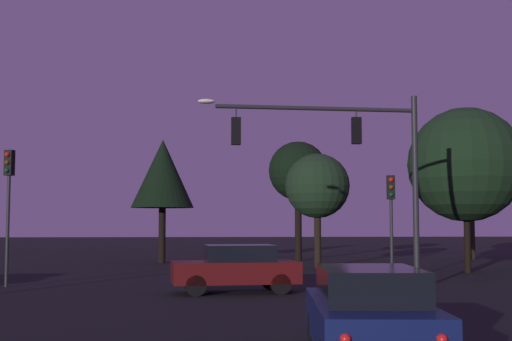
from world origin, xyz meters
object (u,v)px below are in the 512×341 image
(tree_center_horizon, at_px, (317,186))
(traffic_light_corner_right, at_px, (391,206))
(traffic_signal_mast_arm, at_px, (351,152))
(car_nearside_lane, at_px, (369,314))
(tree_behind_sign, at_px, (466,165))
(tree_lot_edge, at_px, (470,160))
(car_crossing_right, at_px, (236,268))
(tree_left_far, at_px, (298,172))
(tree_right_cluster, at_px, (163,174))
(traffic_light_corner_left, at_px, (8,190))

(tree_center_horizon, bearing_deg, traffic_light_corner_right, -81.61)
(traffic_signal_mast_arm, height_order, car_nearside_lane, traffic_signal_mast_arm)
(tree_behind_sign, xyz_separation_m, tree_lot_edge, (4.59, 11.06, 1.26))
(traffic_light_corner_right, relative_size, tree_behind_sign, 0.54)
(car_crossing_right, xyz_separation_m, tree_center_horizon, (4.66, 12.35, 3.28))
(traffic_signal_mast_arm, distance_m, tree_left_far, 18.53)
(tree_lot_edge, bearing_deg, tree_center_horizon, -147.09)
(traffic_signal_mast_arm, height_order, tree_right_cluster, tree_right_cluster)
(traffic_light_corner_left, xyz_separation_m, traffic_light_corner_right, (13.88, 0.72, -0.51))
(tree_center_horizon, bearing_deg, tree_left_far, 90.61)
(car_nearside_lane, bearing_deg, traffic_light_corner_left, 123.79)
(car_crossing_right, bearing_deg, traffic_signal_mast_arm, 7.53)
(tree_center_horizon, height_order, tree_lot_edge, tree_lot_edge)
(tree_center_horizon, bearing_deg, tree_lot_edge, 32.91)
(traffic_light_corner_right, xyz_separation_m, car_crossing_right, (-5.98, -3.37, -2.06))
(tree_behind_sign, bearing_deg, car_crossing_right, -142.64)
(traffic_light_corner_left, relative_size, tree_behind_sign, 0.64)
(traffic_light_corner_right, relative_size, car_crossing_right, 0.95)
(tree_lot_edge, bearing_deg, tree_right_cluster, -173.47)
(car_crossing_right, distance_m, tree_center_horizon, 13.60)
(car_crossing_right, xyz_separation_m, tree_right_cluster, (-3.38, 17.13, 4.20))
(car_nearside_lane, relative_size, tree_right_cluster, 0.66)
(tree_behind_sign, bearing_deg, tree_left_far, 119.79)
(car_nearside_lane, xyz_separation_m, car_crossing_right, (-1.55, 11.46, -0.00))
(tree_right_cluster, relative_size, tree_lot_edge, 0.80)
(traffic_light_corner_left, height_order, tree_right_cluster, tree_right_cluster)
(traffic_light_corner_right, relative_size, tree_lot_edge, 0.46)
(tree_behind_sign, bearing_deg, traffic_light_corner_right, -134.62)
(tree_behind_sign, xyz_separation_m, tree_center_horizon, (-6.11, 4.14, -0.79))
(traffic_signal_mast_arm, xyz_separation_m, tree_right_cluster, (-7.25, 16.62, 0.40))
(car_crossing_right, relative_size, tree_lot_edge, 0.48)
(traffic_light_corner_right, xyz_separation_m, tree_right_cluster, (-9.37, 13.76, 2.14))
(traffic_light_corner_right, height_order, car_crossing_right, traffic_light_corner_right)
(traffic_light_corner_right, distance_m, car_nearside_lane, 15.62)
(traffic_signal_mast_arm, xyz_separation_m, tree_center_horizon, (0.80, 11.84, -0.51))
(tree_behind_sign, xyz_separation_m, tree_left_far, (-6.18, 10.79, 0.45))
(traffic_signal_mast_arm, height_order, traffic_light_corner_left, traffic_signal_mast_arm)
(tree_left_far, bearing_deg, tree_lot_edge, 1.41)
(tree_left_far, bearing_deg, car_crossing_right, -103.56)
(car_nearside_lane, relative_size, tree_behind_sign, 0.61)
(car_crossing_right, xyz_separation_m, tree_behind_sign, (10.76, 8.22, 4.07))
(tree_lot_edge, bearing_deg, traffic_signal_mast_arm, -121.48)
(traffic_signal_mast_arm, height_order, tree_behind_sign, tree_behind_sign)
(car_nearside_lane, relative_size, tree_left_far, 0.64)
(traffic_light_corner_left, height_order, tree_left_far, tree_left_far)
(car_crossing_right, height_order, tree_left_far, tree_left_far)
(traffic_light_corner_right, distance_m, tree_right_cluster, 16.78)
(car_nearside_lane, relative_size, car_crossing_right, 1.09)
(car_crossing_right, height_order, tree_behind_sign, tree_behind_sign)
(tree_right_cluster, height_order, tree_lot_edge, tree_lot_edge)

